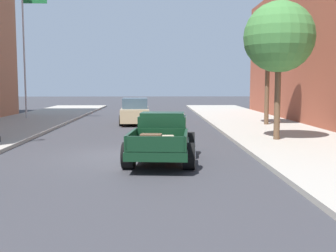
% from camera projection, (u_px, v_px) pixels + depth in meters
% --- Properties ---
extents(ground_plane, '(140.00, 140.00, 0.00)m').
position_uv_depth(ground_plane, '(123.00, 156.00, 14.37)').
color(ground_plane, '#333338').
extents(sidewalk_right, '(5.50, 64.00, 0.15)m').
position_uv_depth(sidewalk_right, '(327.00, 153.00, 14.55)').
color(sidewalk_right, '#9E998E').
rests_on(sidewalk_right, ground).
extents(hotrod_truck_dark_green, '(2.46, 5.04, 1.58)m').
position_uv_depth(hotrod_truck_dark_green, '(162.00, 137.00, 13.70)').
color(hotrod_truck_dark_green, black).
rests_on(hotrod_truck_dark_green, ground).
extents(car_background_tan, '(2.00, 4.36, 1.65)m').
position_uv_depth(car_background_tan, '(135.00, 112.00, 25.90)').
color(car_background_tan, tan).
rests_on(car_background_tan, ground).
extents(flagpole, '(1.74, 0.16, 9.16)m').
position_uv_depth(flagpole, '(27.00, 37.00, 28.10)').
color(flagpole, '#B2B2B7').
rests_on(flagpole, sidewalk_left).
extents(street_tree_nearest, '(2.98, 2.98, 5.84)m').
position_uv_depth(street_tree_nearest, '(279.00, 37.00, 17.23)').
color(street_tree_nearest, brown).
rests_on(street_tree_nearest, sidewalk_right).
extents(street_tree_second, '(2.81, 2.81, 6.25)m').
position_uv_depth(street_tree_second, '(268.00, 42.00, 23.78)').
color(street_tree_second, brown).
rests_on(street_tree_second, sidewalk_right).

